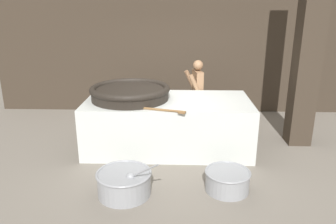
{
  "coord_description": "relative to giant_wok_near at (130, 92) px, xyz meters",
  "views": [
    {
      "loc": [
        0.2,
        -5.97,
        2.68
      ],
      "look_at": [
        0.0,
        0.0,
        0.73
      ],
      "focal_mm": 35.0,
      "sensor_mm": 36.0,
      "label": 1
    }
  ],
  "objects": [
    {
      "name": "ground_plane",
      "position": [
        0.72,
        -0.03,
        -1.12
      ],
      "size": [
        60.0,
        60.0,
        0.0
      ],
      "primitive_type": "plane",
      "color": "slate"
    },
    {
      "name": "back_wall",
      "position": [
        0.72,
        2.47,
        0.92
      ],
      "size": [
        9.07,
        0.24,
        4.08
      ],
      "primitive_type": "cube",
      "color": "#382D23",
      "rests_on": "ground_plane"
    },
    {
      "name": "support_pillar",
      "position": [
        3.36,
        0.32,
        0.92
      ],
      "size": [
        0.44,
        0.44,
        4.08
      ],
      "primitive_type": "cube",
      "color": "#382D23",
      "rests_on": "ground_plane"
    },
    {
      "name": "hearth_platform",
      "position": [
        0.72,
        -0.03,
        -0.63
      ],
      "size": [
        3.12,
        1.52,
        0.98
      ],
      "color": "silver",
      "rests_on": "ground_plane"
    },
    {
      "name": "giant_wok_near",
      "position": [
        0.0,
        0.0,
        0.0
      ],
      "size": [
        1.52,
        1.52,
        0.26
      ],
      "color": "black",
      "rests_on": "hearth_platform"
    },
    {
      "name": "stirring_paddle",
      "position": [
        0.57,
        -0.7,
        -0.12
      ],
      "size": [
        1.08,
        0.36,
        0.04
      ],
      "rotation": [
        0.0,
        0.0,
        -0.27
      ],
      "color": "brown",
      "rests_on": "hearth_platform"
    },
    {
      "name": "cook",
      "position": [
        1.33,
        1.01,
        -0.27
      ],
      "size": [
        0.42,
        0.61,
        1.57
      ],
      "rotation": [
        0.0,
        0.0,
        3.32
      ],
      "color": "#8C6647",
      "rests_on": "ground_plane"
    },
    {
      "name": "prep_bowl_vegetables",
      "position": [
        0.13,
        -1.75,
        -0.91
      ],
      "size": [
        0.95,
        0.82,
        0.7
      ],
      "color": "gray",
      "rests_on": "ground_plane"
    },
    {
      "name": "prep_bowl_meat",
      "position": [
        1.67,
        -1.59,
        -0.94
      ],
      "size": [
        0.69,
        0.69,
        0.32
      ],
      "color": "gray",
      "rests_on": "ground_plane"
    }
  ]
}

